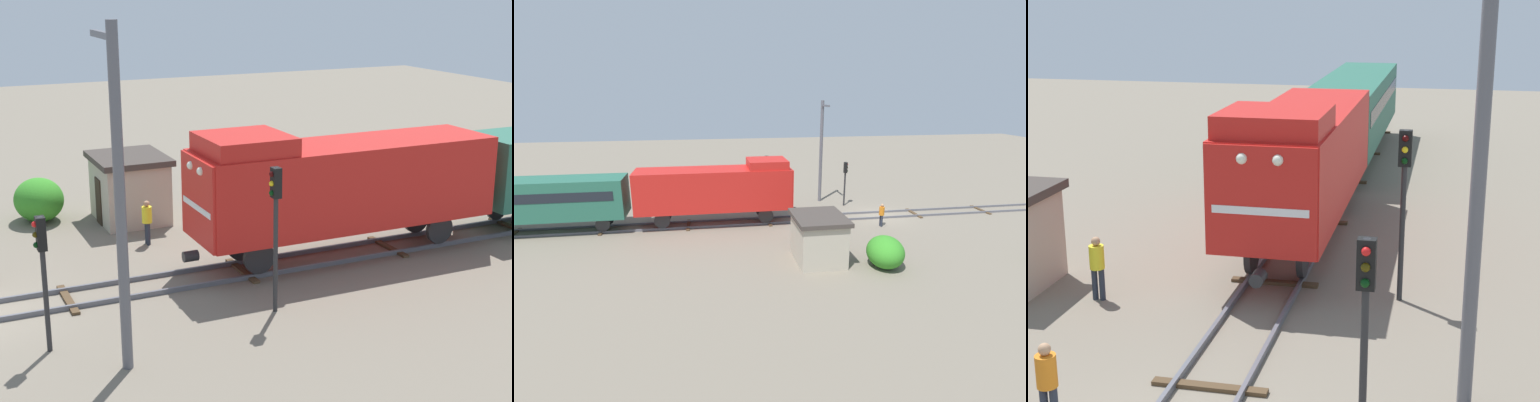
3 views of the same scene
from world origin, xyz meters
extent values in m
plane|color=#756B5B|center=(0.00, 0.00, 0.00)|extent=(106.77, 106.77, 0.00)
cube|color=#595960|center=(-0.72, 0.00, 0.08)|extent=(0.10, 71.18, 0.16)
cube|color=#595960|center=(0.72, 0.00, 0.08)|extent=(0.10, 71.18, 0.16)
cube|color=#4C3823|center=(0.00, -8.90, 0.04)|extent=(2.40, 0.24, 0.09)
cube|color=#4C3823|center=(0.00, -2.97, 0.04)|extent=(2.40, 0.24, 0.09)
cube|color=#4C3823|center=(0.00, 2.97, 0.04)|extent=(2.40, 0.24, 0.09)
cube|color=#4C3823|center=(0.00, 8.90, 0.04)|extent=(2.40, 0.24, 0.09)
cube|color=#4C3823|center=(0.00, 14.83, 0.04)|extent=(2.40, 0.24, 0.09)
cube|color=#4C3823|center=(0.00, 20.76, 0.04)|extent=(2.40, 0.24, 0.09)
cube|color=red|center=(0.00, 12.89, 2.71)|extent=(2.90, 11.00, 2.90)
cube|color=red|center=(0.00, 8.99, 4.46)|extent=(2.75, 2.80, 0.60)
cube|color=red|center=(0.00, 7.34, 2.71)|extent=(2.84, 0.10, 2.84)
cube|color=white|center=(0.00, 7.30, 2.51)|extent=(2.46, 0.06, 0.20)
sphere|color=white|center=(-0.45, 7.29, 3.81)|extent=(0.28, 0.28, 0.28)
sphere|color=white|center=(0.45, 7.29, 3.81)|extent=(0.28, 0.28, 0.28)
cylinder|color=#262628|center=(0.00, 7.04, 0.86)|extent=(0.36, 0.50, 0.36)
cylinder|color=#262628|center=(-0.72, 9.19, 0.71)|extent=(0.18, 1.10, 1.10)
cylinder|color=#262628|center=(0.72, 9.19, 0.71)|extent=(0.18, 1.10, 1.10)
cylinder|color=#262628|center=(-0.72, 16.59, 0.71)|extent=(0.18, 1.10, 1.10)
cylinder|color=#262628|center=(0.72, 16.59, 0.71)|extent=(0.18, 1.10, 1.10)
cube|color=#26604C|center=(0.00, 25.99, 2.47)|extent=(2.80, 14.00, 2.70)
cube|color=black|center=(0.00, 25.99, 2.82)|extent=(2.84, 12.88, 0.64)
cylinder|color=#262628|center=(-0.72, 20.59, 0.64)|extent=(0.16, 0.96, 0.96)
cylinder|color=#262628|center=(0.72, 20.59, 0.64)|extent=(0.16, 0.96, 0.96)
cylinder|color=#262628|center=(3.20, 1.81, 1.88)|extent=(0.14, 0.14, 3.77)
cube|color=black|center=(3.20, 1.81, 3.32)|extent=(0.32, 0.24, 0.90)
sphere|color=red|center=(3.20, 1.67, 3.59)|extent=(0.16, 0.16, 0.16)
sphere|color=#3C3306|center=(3.20, 1.67, 3.31)|extent=(0.16, 0.16, 0.16)
sphere|color=black|center=(3.20, 1.67, 3.03)|extent=(0.16, 0.16, 0.16)
cylinder|color=#262628|center=(3.40, 8.47, 2.22)|extent=(0.14, 0.14, 4.44)
cube|color=black|center=(3.40, 8.47, 3.99)|extent=(0.32, 0.24, 0.90)
sphere|color=#390606|center=(3.40, 8.33, 4.26)|extent=(0.16, 0.16, 0.16)
sphere|color=yellow|center=(3.40, 8.33, 3.98)|extent=(0.16, 0.16, 0.16)
sphere|color=black|center=(3.40, 8.33, 3.70)|extent=(0.16, 0.16, 0.16)
cylinder|color=#262B38|center=(-2.50, 0.95, 0.42)|extent=(0.15, 0.15, 0.85)
cylinder|color=#262B38|center=(-2.30, 0.95, 0.42)|extent=(0.15, 0.15, 0.85)
cylinder|color=orange|center=(-2.40, 0.95, 1.16)|extent=(0.38, 0.38, 0.62)
sphere|color=tan|center=(-2.40, 0.95, 1.58)|extent=(0.23, 0.23, 0.23)
cylinder|color=#262B38|center=(-4.30, 6.86, 0.42)|extent=(0.15, 0.15, 0.85)
cylinder|color=#262B38|center=(-4.10, 6.86, 0.42)|extent=(0.15, 0.15, 0.85)
cylinder|color=yellow|center=(-4.20, 6.86, 1.16)|extent=(0.38, 0.38, 0.62)
sphere|color=tan|center=(-4.20, 6.86, 1.58)|extent=(0.23, 0.23, 0.23)
cylinder|color=#595960|center=(5.00, 3.45, 4.38)|extent=(0.28, 0.28, 8.76)
cube|color=#595960|center=(4.10, 3.45, 8.36)|extent=(1.80, 0.16, 0.16)
cube|color=#B2A893|center=(-7.50, 7.17, 1.25)|extent=(3.20, 2.60, 2.50)
cube|color=#3F3833|center=(-7.50, 7.17, 2.62)|extent=(3.50, 2.90, 0.24)
cube|color=#2D2319|center=(-7.50, 5.85, 0.95)|extent=(0.80, 0.06, 1.90)
ellipsoid|color=#358B26|center=(-8.98, 3.72, 0.89)|extent=(2.46, 2.01, 1.79)
camera|label=1|loc=(22.94, -1.26, 9.62)|focal=55.00mm
camera|label=2|loc=(-28.30, 13.42, 9.61)|focal=28.00mm
camera|label=3|loc=(4.45, -10.61, 7.79)|focal=55.00mm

